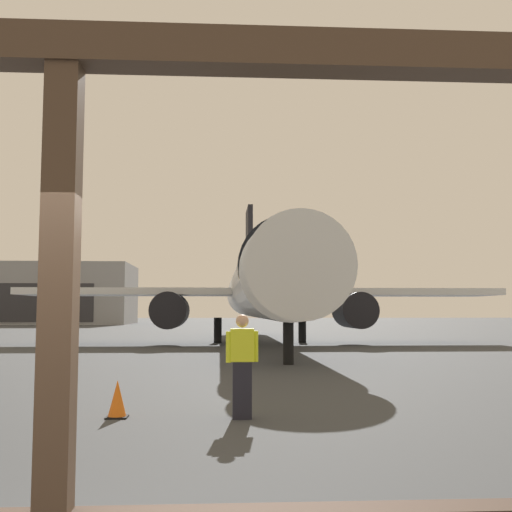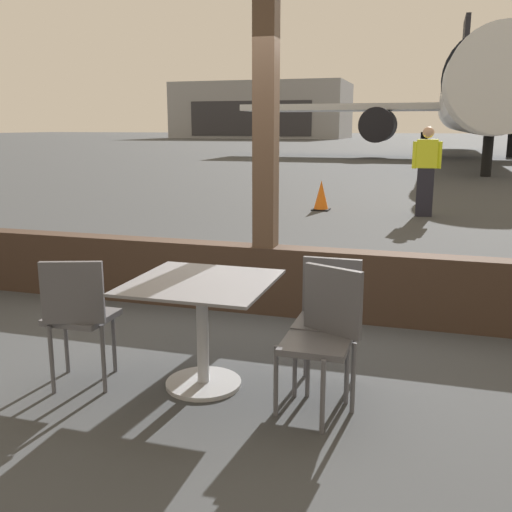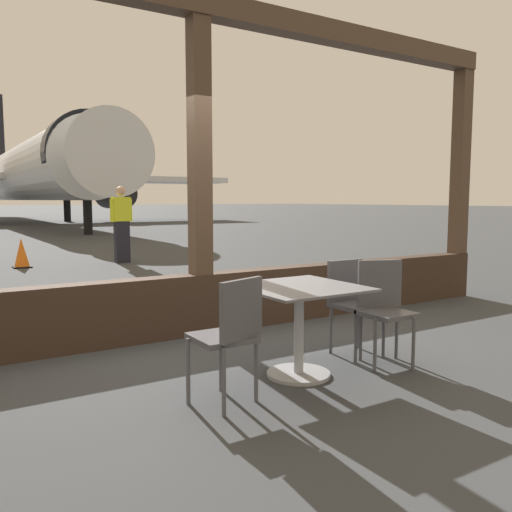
% 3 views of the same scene
% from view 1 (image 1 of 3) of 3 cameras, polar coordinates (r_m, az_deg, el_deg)
% --- Properties ---
extents(ground_plane, '(220.00, 220.00, 0.00)m').
position_cam_1_polar(ground_plane, '(43.80, -4.68, -7.38)').
color(ground_plane, '#383A3D').
extents(window_frame, '(8.73, 0.24, 3.54)m').
position_cam_1_polar(window_frame, '(3.91, -17.90, -12.98)').
color(window_frame, '#38281E').
rests_on(window_frame, ground).
extents(airplane, '(25.83, 33.22, 9.81)m').
position_cam_1_polar(airplane, '(33.82, 0.56, -2.85)').
color(airplane, silver).
rests_on(airplane, ground).
extents(ground_crew_worker, '(0.55, 0.22, 1.74)m').
position_cam_1_polar(ground_crew_worker, '(10.60, -1.28, -9.94)').
color(ground_crew_worker, black).
rests_on(ground_crew_worker, ground).
extents(traffic_cone, '(0.36, 0.36, 0.63)m').
position_cam_1_polar(traffic_cone, '(11.02, -12.63, -12.78)').
color(traffic_cone, orange).
rests_on(traffic_cone, ground).
extents(distant_hangar, '(25.18, 13.18, 8.00)m').
position_cam_1_polar(distant_hangar, '(88.64, -19.45, -3.33)').
color(distant_hangar, gray).
rests_on(distant_hangar, ground).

